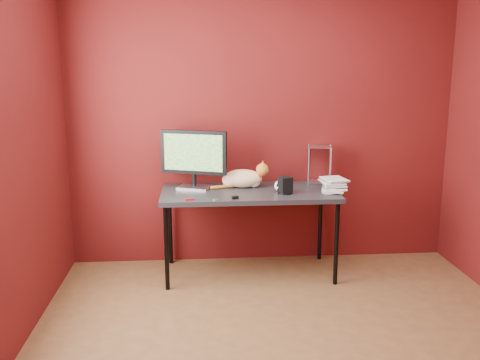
{
  "coord_description": "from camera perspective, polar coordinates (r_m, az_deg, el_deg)",
  "views": [
    {
      "loc": [
        -0.58,
        -3.07,
        1.81
      ],
      "look_at": [
        -0.25,
        1.15,
        0.89
      ],
      "focal_mm": 40.0,
      "sensor_mm": 36.0,
      "label": 1
    }
  ],
  "objects": [
    {
      "name": "cat",
      "position": [
        4.69,
        0.33,
        0.19
      ],
      "size": [
        0.51,
        0.22,
        0.24
      ],
      "rotation": [
        0.0,
        0.0,
        -0.1
      ],
      "color": "orange",
      "rests_on": "desk"
    },
    {
      "name": "speaker",
      "position": [
        4.48,
        4.84,
        -0.63
      ],
      "size": [
        0.13,
        0.12,
        0.14
      ],
      "rotation": [
        0.0,
        0.0,
        0.39
      ],
      "color": "black",
      "rests_on": "desk"
    },
    {
      "name": "book_stack",
      "position": [
        4.54,
        9.07,
        6.34
      ],
      "size": [
        0.23,
        0.28,
        1.21
      ],
      "rotation": [
        0.0,
        0.0,
        -0.03
      ],
      "color": "beige",
      "rests_on": "desk"
    },
    {
      "name": "pocket_knife",
      "position": [
        4.28,
        -5.41,
        -2.07
      ],
      "size": [
        0.08,
        0.05,
        0.02
      ],
      "primitive_type": "cube",
      "rotation": [
        0.0,
        0.0,
        0.37
      ],
      "color": "#AE0D1F",
      "rests_on": "desk"
    },
    {
      "name": "desk",
      "position": [
        4.6,
        0.99,
        -1.77
      ],
      "size": [
        1.5,
        0.7,
        0.75
      ],
      "color": "black",
      "rests_on": "ground"
    },
    {
      "name": "black_gadget",
      "position": [
        4.3,
        -0.52,
        -1.87
      ],
      "size": [
        0.06,
        0.04,
        0.02
      ],
      "primitive_type": "cube",
      "rotation": [
        0.0,
        0.0,
        0.23
      ],
      "color": "black",
      "rests_on": "desk"
    },
    {
      "name": "monitor",
      "position": [
        4.63,
        -4.95,
        2.52
      ],
      "size": [
        0.57,
        0.27,
        0.51
      ],
      "rotation": [
        0.0,
        0.0,
        -0.34
      ],
      "color": "#ABACB0",
      "rests_on": "desk"
    },
    {
      "name": "room",
      "position": [
        3.14,
        6.16,
        5.46
      ],
      "size": [
        3.52,
        3.52,
        2.61
      ],
      "color": "brown",
      "rests_on": "ground"
    },
    {
      "name": "skull_mug",
      "position": [
        4.54,
        4.37,
        -0.63
      ],
      "size": [
        0.11,
        0.11,
        0.1
      ],
      "rotation": [
        0.0,
        0.0,
        -0.21
      ],
      "color": "white",
      "rests_on": "desk"
    },
    {
      "name": "wire_rack",
      "position": [
        4.92,
        8.48,
        1.66
      ],
      "size": [
        0.22,
        0.2,
        0.34
      ],
      "rotation": [
        0.0,
        0.0,
        -0.19
      ],
      "color": "#ABACB0",
      "rests_on": "desk"
    },
    {
      "name": "washer",
      "position": [
        4.28,
        -2.64,
        -2.1
      ],
      "size": [
        0.05,
        0.05,
        0.0
      ],
      "primitive_type": "cylinder",
      "color": "#ABACB0",
      "rests_on": "desk"
    }
  ]
}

